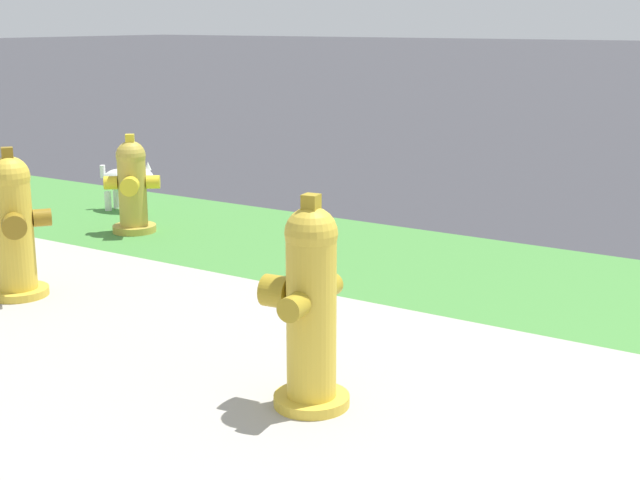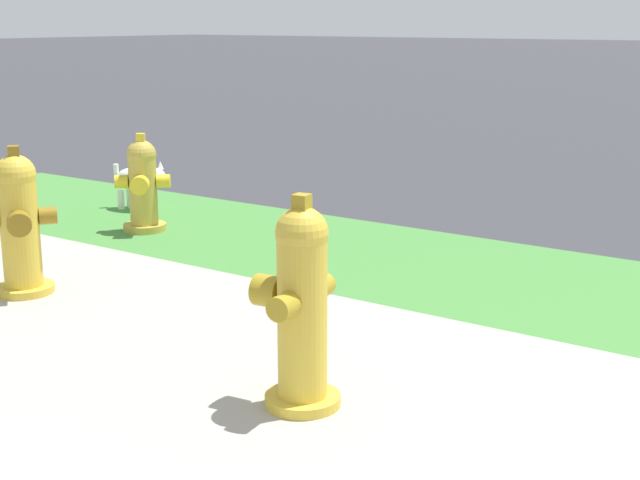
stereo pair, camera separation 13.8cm
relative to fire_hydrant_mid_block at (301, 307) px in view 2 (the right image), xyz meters
name	(u,v)px [view 2 (the right image)]	position (x,y,z in m)	size (l,w,h in m)	color
fire_hydrant_mid_block	(301,307)	(0.00, 0.00, 0.00)	(0.34, 0.37, 0.81)	gold
fire_hydrant_near_corner	(143,185)	(-2.54, 1.69, -0.08)	(0.34, 0.34, 0.67)	gold
fire_hydrant_far_end	(19,224)	(-2.01, 0.30, -0.01)	(0.35, 0.36, 0.78)	gold
small_white_dog	(139,181)	(-3.06, 2.15, -0.16)	(0.50, 0.20, 0.39)	white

